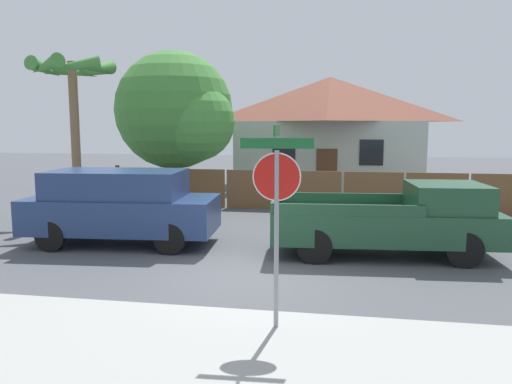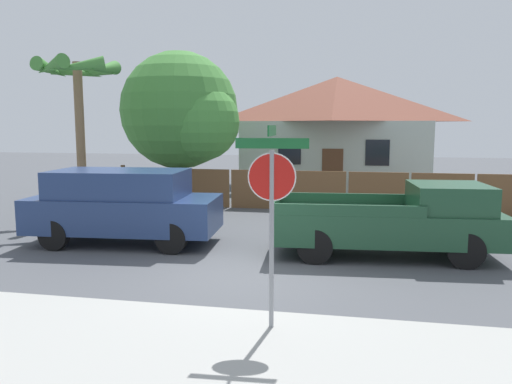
{
  "view_description": "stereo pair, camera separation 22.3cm",
  "coord_description": "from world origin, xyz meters",
  "px_view_note": "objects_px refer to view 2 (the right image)",
  "views": [
    {
      "loc": [
        1.83,
        -9.7,
        2.99
      ],
      "look_at": [
        0.05,
        0.56,
        1.6
      ],
      "focal_mm": 35.0,
      "sensor_mm": 36.0,
      "label": 1
    },
    {
      "loc": [
        2.05,
        -9.66,
        2.99
      ],
      "look_at": [
        0.05,
        0.56,
        1.6
      ],
      "focal_mm": 35.0,
      "sensor_mm": 36.0,
      "label": 2
    }
  ],
  "objects_px": {
    "red_suv": "(123,204)",
    "orange_pickup": "(395,221)",
    "stop_sign": "(272,192)",
    "oak_tree": "(184,113)",
    "palm_tree": "(78,82)",
    "house": "(336,130)"
  },
  "relations": [
    {
      "from": "orange_pickup",
      "to": "house",
      "type": "bearing_deg",
      "value": 93.46
    },
    {
      "from": "house",
      "to": "palm_tree",
      "type": "bearing_deg",
      "value": -124.96
    },
    {
      "from": "oak_tree",
      "to": "palm_tree",
      "type": "height_order",
      "value": "oak_tree"
    },
    {
      "from": "oak_tree",
      "to": "stop_sign",
      "type": "distance_m",
      "value": 12.62
    },
    {
      "from": "oak_tree",
      "to": "house",
      "type": "bearing_deg",
      "value": 51.25
    },
    {
      "from": "stop_sign",
      "to": "palm_tree",
      "type": "bearing_deg",
      "value": 131.56
    },
    {
      "from": "palm_tree",
      "to": "orange_pickup",
      "type": "height_order",
      "value": "palm_tree"
    },
    {
      "from": "red_suv",
      "to": "orange_pickup",
      "type": "xyz_separation_m",
      "value": [
        6.66,
        0.02,
        -0.18
      ]
    },
    {
      "from": "oak_tree",
      "to": "palm_tree",
      "type": "bearing_deg",
      "value": -117.42
    },
    {
      "from": "orange_pickup",
      "to": "stop_sign",
      "type": "height_order",
      "value": "stop_sign"
    },
    {
      "from": "house",
      "to": "orange_pickup",
      "type": "distance_m",
      "value": 13.98
    },
    {
      "from": "oak_tree",
      "to": "orange_pickup",
      "type": "distance_m",
      "value": 10.4
    },
    {
      "from": "palm_tree",
      "to": "stop_sign",
      "type": "xyz_separation_m",
      "value": [
        7.33,
        -7.41,
        -2.28
      ]
    },
    {
      "from": "oak_tree",
      "to": "stop_sign",
      "type": "xyz_separation_m",
      "value": [
        5.28,
        -11.37,
        -1.43
      ]
    },
    {
      "from": "house",
      "to": "orange_pickup",
      "type": "bearing_deg",
      "value": -82.28
    },
    {
      "from": "palm_tree",
      "to": "orange_pickup",
      "type": "bearing_deg",
      "value": -16.8
    },
    {
      "from": "oak_tree",
      "to": "stop_sign",
      "type": "bearing_deg",
      "value": -65.11
    },
    {
      "from": "orange_pickup",
      "to": "red_suv",
      "type": "bearing_deg",
      "value": 175.92
    },
    {
      "from": "oak_tree",
      "to": "orange_pickup",
      "type": "xyz_separation_m",
      "value": [
        7.4,
        -6.82,
        -2.63
      ]
    },
    {
      "from": "red_suv",
      "to": "stop_sign",
      "type": "relative_size",
      "value": 1.61
    },
    {
      "from": "stop_sign",
      "to": "red_suv",
      "type": "bearing_deg",
      "value": 131.88
    },
    {
      "from": "palm_tree",
      "to": "red_suv",
      "type": "xyz_separation_m",
      "value": [
        2.79,
        -2.87,
        -3.31
      ]
    }
  ]
}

